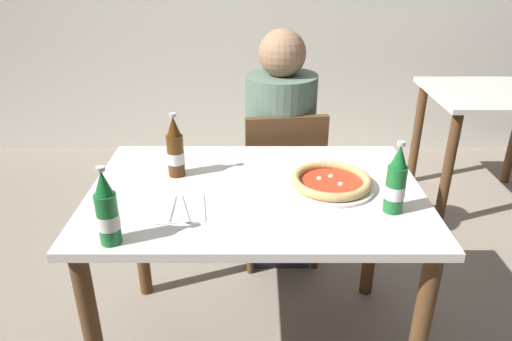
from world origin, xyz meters
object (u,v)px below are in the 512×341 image
at_px(dining_table_main, 256,216).
at_px(beer_bottle_center, 107,212).
at_px(beer_bottle_right, 175,150).
at_px(beer_bottle_left, 396,183).
at_px(dining_table_background, 492,116).
at_px(pizza_margherita_near, 331,182).
at_px(chair_behind_table, 281,179).
at_px(diner_seated, 280,157).
at_px(napkin_with_cutlery, 178,209).

height_order(dining_table_main, beer_bottle_center, beer_bottle_center).
bearing_deg(beer_bottle_right, beer_bottle_center, -105.57).
bearing_deg(beer_bottle_left, dining_table_background, 54.58).
relative_size(dining_table_background, pizza_margherita_near, 2.52).
height_order(chair_behind_table, diner_seated, diner_seated).
bearing_deg(dining_table_main, chair_behind_table, 78.18).
relative_size(beer_bottle_center, napkin_with_cutlery, 1.23).
bearing_deg(beer_bottle_right, dining_table_background, 32.87).
bearing_deg(beer_bottle_center, dining_table_background, 40.18).
distance_m(diner_seated, pizza_margherita_near, 0.69).
height_order(diner_seated, beer_bottle_right, diner_seated).
xyz_separation_m(dining_table_background, beer_bottle_right, (-1.75, -1.13, 0.26)).
bearing_deg(dining_table_main, napkin_with_cutlery, -150.59).
xyz_separation_m(dining_table_main, napkin_with_cutlery, (-0.26, -0.15, 0.12)).
bearing_deg(dining_table_background, chair_behind_table, -154.15).
bearing_deg(diner_seated, dining_table_main, -100.26).
xyz_separation_m(chair_behind_table, diner_seated, (-0.01, 0.05, 0.10)).
height_order(dining_table_main, chair_behind_table, chair_behind_table).
xyz_separation_m(dining_table_background, beer_bottle_center, (-1.88, -1.59, 0.26)).
bearing_deg(beer_bottle_left, napkin_with_cutlery, 179.50).
bearing_deg(pizza_margherita_near, napkin_with_cutlery, -163.12).
distance_m(pizza_margherita_near, beer_bottle_center, 0.79).
bearing_deg(dining_table_background, napkin_with_cutlery, -140.76).
relative_size(diner_seated, beer_bottle_center, 4.89).
bearing_deg(beer_bottle_center, pizza_margherita_near, 26.60).
relative_size(dining_table_main, diner_seated, 0.99).
height_order(beer_bottle_center, beer_bottle_right, same).
bearing_deg(dining_table_main, beer_bottle_center, -141.90).
bearing_deg(beer_bottle_right, beer_bottle_left, -19.77).
xyz_separation_m(beer_bottle_left, beer_bottle_center, (-0.88, -0.18, 0.00)).
distance_m(diner_seated, napkin_with_cutlery, 0.91).
bearing_deg(dining_table_main, beer_bottle_right, 158.75).
xyz_separation_m(chair_behind_table, dining_table_background, (1.32, 0.64, 0.11)).
bearing_deg(pizza_margherita_near, beer_bottle_right, 169.80).
xyz_separation_m(pizza_margherita_near, beer_bottle_right, (-0.57, 0.10, 0.08)).
xyz_separation_m(pizza_margherita_near, beer_bottle_left, (0.18, -0.17, 0.08)).
bearing_deg(pizza_margherita_near, beer_bottle_center, -153.40).
relative_size(dining_table_background, napkin_with_cutlery, 3.97).
height_order(dining_table_main, dining_table_background, same).
xyz_separation_m(chair_behind_table, beer_bottle_center, (-0.56, -0.95, 0.37)).
distance_m(chair_behind_table, pizza_margherita_near, 0.68).
bearing_deg(pizza_margherita_near, beer_bottle_left, -42.96).
height_order(chair_behind_table, beer_bottle_right, beer_bottle_right).
bearing_deg(napkin_with_cutlery, dining_table_background, 39.24).
relative_size(dining_table_background, beer_bottle_right, 3.24).
distance_m(beer_bottle_left, beer_bottle_center, 0.90).
bearing_deg(beer_bottle_center, diner_seated, 61.16).
distance_m(dining_table_main, beer_bottle_left, 0.52).
relative_size(chair_behind_table, diner_seated, 0.70).
bearing_deg(dining_table_background, diner_seated, -156.06).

